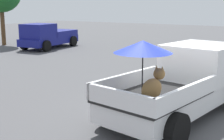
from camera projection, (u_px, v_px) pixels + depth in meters
ground_plane at (176, 116)px, 8.73m from camera, size 80.00×80.00×0.00m
pickup_truck_main at (185, 80)px, 8.81m from camera, size 5.27×2.86×2.27m
pickup_truck_red at (48, 36)px, 22.38m from camera, size 4.96×2.56×1.80m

